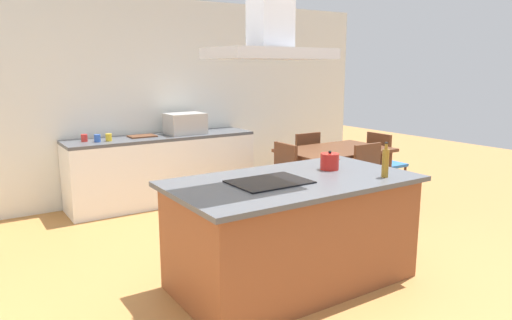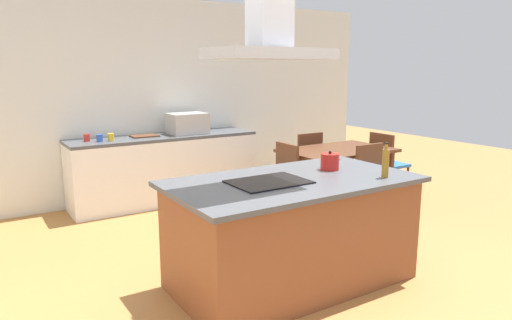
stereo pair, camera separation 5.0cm
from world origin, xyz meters
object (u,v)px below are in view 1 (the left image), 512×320
(tea_kettle, at_px, (330,161))
(range_hood, at_px, (270,24))
(coffee_mug_blue, at_px, (97,138))
(coffee_mug_yellow, at_px, (109,137))
(olive_oil_bottle, at_px, (385,162))
(chair_facing_back_wall, at_px, (303,159))
(chair_at_right_end, at_px, (383,160))
(cutting_board, at_px, (142,136))
(countertop_microwave, at_px, (185,124))
(coffee_mug_red, at_px, (84,138))
(cooktop, at_px, (269,182))
(dining_table, at_px, (335,155))
(chair_facing_island, at_px, (373,177))
(chair_at_left_end, at_px, (278,176))

(tea_kettle, distance_m, range_hood, 1.34)
(coffee_mug_blue, bearing_deg, coffee_mug_yellow, -1.88)
(olive_oil_bottle, height_order, chair_facing_back_wall, olive_oil_bottle)
(tea_kettle, bearing_deg, chair_at_right_end, 31.60)
(coffee_mug_yellow, bearing_deg, range_hood, -81.04)
(cutting_board, bearing_deg, countertop_microwave, -4.85)
(coffee_mug_yellow, bearing_deg, coffee_mug_blue, 178.12)
(coffee_mug_red, distance_m, range_hood, 3.23)
(cooktop, xyz_separation_m, range_hood, (-0.00, 0.00, 1.20))
(countertop_microwave, bearing_deg, chair_facing_back_wall, -25.20)
(dining_table, bearing_deg, coffee_mug_red, 153.21)
(chair_facing_back_wall, bearing_deg, olive_oil_bottle, -115.17)
(dining_table, bearing_deg, coffee_mug_blue, 154.05)
(tea_kettle, distance_m, chair_at_right_end, 2.73)
(dining_table, bearing_deg, chair_facing_island, -90.00)
(chair_at_right_end, height_order, chair_facing_island, same)
(coffee_mug_blue, distance_m, dining_table, 2.99)
(chair_facing_island, bearing_deg, chair_at_left_end, 143.99)
(coffee_mug_yellow, xyz_separation_m, dining_table, (2.54, -1.30, -0.28))
(tea_kettle, xyz_separation_m, chair_at_right_end, (2.29, 1.41, -0.46))
(coffee_mug_red, bearing_deg, chair_at_right_end, -20.84)
(dining_table, xyz_separation_m, chair_facing_back_wall, (0.00, 0.67, -0.16))
(cutting_board, bearing_deg, cooktop, -90.44)
(coffee_mug_yellow, distance_m, dining_table, 2.87)
(cutting_board, relative_size, range_hood, 0.38)
(chair_at_right_end, height_order, chair_at_left_end, same)
(cutting_board, relative_size, dining_table, 0.24)
(chair_facing_back_wall, distance_m, chair_facing_island, 1.33)
(countertop_microwave, bearing_deg, coffee_mug_blue, -177.03)
(chair_facing_island, bearing_deg, range_hood, -157.99)
(olive_oil_bottle, relative_size, chair_at_right_end, 0.33)
(chair_facing_back_wall, xyz_separation_m, chair_at_left_end, (-0.92, -0.67, 0.00))
(countertop_microwave, bearing_deg, chair_at_right_end, -29.60)
(coffee_mug_blue, bearing_deg, dining_table, -25.95)
(chair_at_left_end, bearing_deg, chair_facing_island, -36.01)
(countertop_microwave, relative_size, coffee_mug_blue, 5.56)
(coffee_mug_blue, xyz_separation_m, dining_table, (2.68, -1.30, -0.28))
(cooktop, bearing_deg, chair_facing_back_wall, 46.06)
(coffee_mug_red, xyz_separation_m, chair_at_left_end, (1.89, -1.42, -0.44))
(chair_facing_back_wall, xyz_separation_m, chair_facing_island, (0.00, -1.33, 0.00))
(olive_oil_bottle, bearing_deg, chair_facing_island, 45.47)
(coffee_mug_red, xyz_separation_m, chair_facing_back_wall, (2.81, -0.75, -0.44))
(chair_at_left_end, bearing_deg, coffee_mug_red, 143.15)
(cooktop, distance_m, chair_at_right_end, 3.40)
(olive_oil_bottle, relative_size, dining_table, 0.21)
(dining_table, relative_size, range_hood, 1.56)
(chair_at_right_end, bearing_deg, dining_table, 180.00)
(coffee_mug_red, height_order, chair_facing_island, coffee_mug_red)
(cooktop, relative_size, coffee_mug_blue, 6.67)
(tea_kettle, xyz_separation_m, chair_facing_back_wall, (1.38, 2.08, -0.46))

